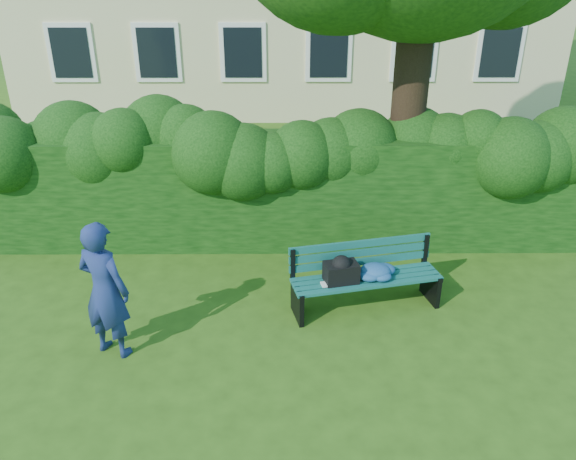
{
  "coord_description": "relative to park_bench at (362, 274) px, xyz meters",
  "views": [
    {
      "loc": [
        -0.04,
        -6.33,
        4.24
      ],
      "look_at": [
        0.0,
        0.6,
        0.95
      ],
      "focal_mm": 35.0,
      "sensor_mm": 36.0,
      "label": 1
    }
  ],
  "objects": [
    {
      "name": "hedge",
      "position": [
        -0.98,
        2.05,
        0.39
      ],
      "size": [
        10.0,
        1.0,
        1.8
      ],
      "color": "black",
      "rests_on": "ground"
    },
    {
      "name": "man_reading",
      "position": [
        -3.1,
        -0.95,
        0.35
      ],
      "size": [
        0.73,
        0.61,
        1.71
      ],
      "primitive_type": "imported",
      "rotation": [
        0.0,
        0.0,
        2.76
      ],
      "color": "navy",
      "rests_on": "ground"
    },
    {
      "name": "park_bench",
      "position": [
        0.0,
        0.0,
        0.0
      ],
      "size": [
        2.07,
        0.99,
        0.89
      ],
      "rotation": [
        0.0,
        0.0,
        0.23
      ],
      "color": "#0F4E40",
      "rests_on": "ground"
    },
    {
      "name": "ground",
      "position": [
        -0.98,
        -0.15,
        -0.51
      ],
      "size": [
        80.0,
        80.0,
        0.0
      ],
      "primitive_type": "plane",
      "color": "#2C4D12",
      "rests_on": "ground"
    }
  ]
}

